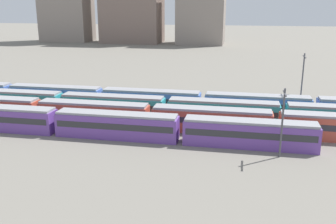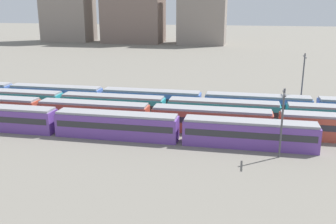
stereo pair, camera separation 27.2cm
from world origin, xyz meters
name	(u,v)px [view 1 (the left image)]	position (x,y,z in m)	size (l,w,h in m)	color
train_track_0	(56,121)	(15.44, 0.00, 1.90)	(74.70, 3.06, 3.75)	#6B429E
train_track_1	(211,120)	(38.14, 5.20, 1.90)	(93.60, 3.06, 3.75)	#BC4C38
train_track_2	(166,108)	(30.15, 10.40, 1.90)	(74.70, 3.06, 3.75)	teal
train_track_3	(151,100)	(26.25, 15.60, 1.90)	(93.60, 3.06, 3.75)	#4C70BC
catenary_pole_0	(283,119)	(47.59, -3.07, 5.01)	(0.24, 3.20, 8.96)	#4C4C51
catenary_pole_1	(302,81)	(52.69, 18.68, 5.90)	(0.24, 3.20, 10.68)	#4C4C51
distant_building_1	(132,2)	(-12.90, 137.90, 19.72)	(28.90, 19.07, 39.45)	#7A665B
distant_building_2	(201,6)	(21.46, 137.90, 17.61)	(22.21, 19.19, 35.22)	gray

